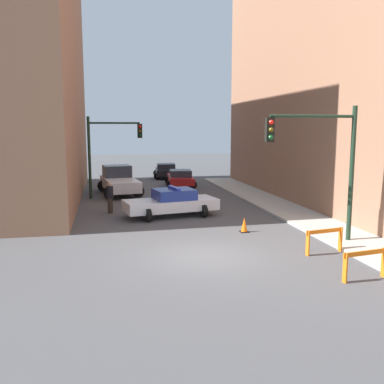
{
  "coord_description": "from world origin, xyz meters",
  "views": [
    {
      "loc": [
        -3.4,
        -14.24,
        4.48
      ],
      "look_at": [
        0.85,
        6.73,
        1.28
      ],
      "focal_mm": 40.0,
      "sensor_mm": 36.0,
      "label": 1
    }
  ],
  "objects_px": {
    "white_truck": "(119,181)",
    "barrier_front": "(365,260)",
    "parked_car_near": "(180,178)",
    "police_car": "(172,202)",
    "traffic_light_near": "(325,154)",
    "traffic_light_far": "(107,145)",
    "parked_car_mid": "(166,170)",
    "traffic_cone": "(244,225)",
    "barrier_mid": "(325,237)",
    "pedestrian_crossing": "(110,197)"
  },
  "relations": [
    {
      "from": "police_car",
      "to": "parked_car_near",
      "type": "distance_m",
      "value": 11.15
    },
    {
      "from": "parked_car_near",
      "to": "pedestrian_crossing",
      "type": "height_order",
      "value": "pedestrian_crossing"
    },
    {
      "from": "white_truck",
      "to": "parked_car_near",
      "type": "xyz_separation_m",
      "value": [
        4.75,
        2.72,
        -0.23
      ]
    },
    {
      "from": "white_truck",
      "to": "parked_car_mid",
      "type": "distance_m",
      "value": 9.93
    },
    {
      "from": "parked_car_near",
      "to": "barrier_front",
      "type": "height_order",
      "value": "parked_car_near"
    },
    {
      "from": "white_truck",
      "to": "parked_car_mid",
      "type": "xyz_separation_m",
      "value": [
        4.48,
        8.85,
        -0.23
      ]
    },
    {
      "from": "white_truck",
      "to": "pedestrian_crossing",
      "type": "xyz_separation_m",
      "value": [
        -0.69,
        -6.73,
        -0.04
      ]
    },
    {
      "from": "parked_car_near",
      "to": "barrier_front",
      "type": "bearing_deg",
      "value": -79.63
    },
    {
      "from": "traffic_light_far",
      "to": "parked_car_mid",
      "type": "distance_m",
      "value": 12.14
    },
    {
      "from": "traffic_light_far",
      "to": "barrier_front",
      "type": "distance_m",
      "value": 18.52
    },
    {
      "from": "white_truck",
      "to": "barrier_front",
      "type": "relative_size",
      "value": 3.53
    },
    {
      "from": "traffic_light_far",
      "to": "pedestrian_crossing",
      "type": "xyz_separation_m",
      "value": [
        0.07,
        -4.98,
        -2.54
      ]
    },
    {
      "from": "traffic_light_far",
      "to": "pedestrian_crossing",
      "type": "bearing_deg",
      "value": -89.17
    },
    {
      "from": "barrier_front",
      "to": "police_car",
      "type": "bearing_deg",
      "value": 112.17
    },
    {
      "from": "barrier_front",
      "to": "barrier_mid",
      "type": "height_order",
      "value": "same"
    },
    {
      "from": "traffic_light_far",
      "to": "traffic_cone",
      "type": "xyz_separation_m",
      "value": [
        5.73,
        -10.42,
        -3.08
      ]
    },
    {
      "from": "traffic_light_near",
      "to": "pedestrian_crossing",
      "type": "bearing_deg",
      "value": 135.24
    },
    {
      "from": "pedestrian_crossing",
      "to": "traffic_cone",
      "type": "height_order",
      "value": "pedestrian_crossing"
    },
    {
      "from": "traffic_cone",
      "to": "white_truck",
      "type": "bearing_deg",
      "value": 112.2
    },
    {
      "from": "white_truck",
      "to": "barrier_mid",
      "type": "xyz_separation_m",
      "value": [
        6.77,
        -15.79,
        -0.29
      ]
    },
    {
      "from": "parked_car_near",
      "to": "barrier_mid",
      "type": "distance_m",
      "value": 18.62
    },
    {
      "from": "traffic_light_near",
      "to": "barrier_front",
      "type": "relative_size",
      "value": 3.28
    },
    {
      "from": "parked_car_mid",
      "to": "parked_car_near",
      "type": "bearing_deg",
      "value": -82.24
    },
    {
      "from": "white_truck",
      "to": "barrier_mid",
      "type": "distance_m",
      "value": 17.19
    },
    {
      "from": "barrier_mid",
      "to": "parked_car_mid",
      "type": "bearing_deg",
      "value": 95.31
    },
    {
      "from": "traffic_light_near",
      "to": "parked_car_mid",
      "type": "height_order",
      "value": "traffic_light_near"
    },
    {
      "from": "traffic_light_near",
      "to": "police_car",
      "type": "distance_m",
      "value": 8.56
    },
    {
      "from": "traffic_light_near",
      "to": "white_truck",
      "type": "bearing_deg",
      "value": 116.43
    },
    {
      "from": "police_car",
      "to": "traffic_cone",
      "type": "relative_size",
      "value": 7.56
    },
    {
      "from": "traffic_light_near",
      "to": "barrier_front",
      "type": "distance_m",
      "value": 4.91
    },
    {
      "from": "traffic_light_near",
      "to": "traffic_light_far",
      "type": "height_order",
      "value": "traffic_light_near"
    },
    {
      "from": "white_truck",
      "to": "parked_car_near",
      "type": "relative_size",
      "value": 1.26
    },
    {
      "from": "white_truck",
      "to": "traffic_cone",
      "type": "bearing_deg",
      "value": -75.01
    },
    {
      "from": "traffic_light_far",
      "to": "parked_car_near",
      "type": "relative_size",
      "value": 1.17
    },
    {
      "from": "police_car",
      "to": "barrier_front",
      "type": "distance_m",
      "value": 11.16
    },
    {
      "from": "traffic_light_near",
      "to": "barrier_front",
      "type": "xyz_separation_m",
      "value": [
        -0.67,
        -3.89,
        -2.91
      ]
    },
    {
      "from": "traffic_light_near",
      "to": "white_truck",
      "type": "relative_size",
      "value": 0.93
    },
    {
      "from": "police_car",
      "to": "parked_car_near",
      "type": "height_order",
      "value": "police_car"
    },
    {
      "from": "white_truck",
      "to": "parked_car_near",
      "type": "distance_m",
      "value": 5.47
    },
    {
      "from": "police_car",
      "to": "pedestrian_crossing",
      "type": "distance_m",
      "value": 3.4
    },
    {
      "from": "barrier_mid",
      "to": "white_truck",
      "type": "bearing_deg",
      "value": 113.22
    },
    {
      "from": "traffic_light_far",
      "to": "barrier_front",
      "type": "bearing_deg",
      "value": -66.3
    },
    {
      "from": "traffic_light_far",
      "to": "barrier_front",
      "type": "relative_size",
      "value": 3.28
    },
    {
      "from": "pedestrian_crossing",
      "to": "white_truck",
      "type": "bearing_deg",
      "value": 169.96
    },
    {
      "from": "traffic_light_near",
      "to": "traffic_light_far",
      "type": "relative_size",
      "value": 1.0
    },
    {
      "from": "traffic_light_near",
      "to": "barrier_mid",
      "type": "distance_m",
      "value": 3.18
    },
    {
      "from": "parked_car_near",
      "to": "parked_car_mid",
      "type": "xyz_separation_m",
      "value": [
        -0.26,
        6.13,
        0.0
      ]
    },
    {
      "from": "pedestrian_crossing",
      "to": "barrier_mid",
      "type": "height_order",
      "value": "pedestrian_crossing"
    },
    {
      "from": "parked_car_near",
      "to": "pedestrian_crossing",
      "type": "distance_m",
      "value": 10.9
    },
    {
      "from": "parked_car_near",
      "to": "barrier_mid",
      "type": "bearing_deg",
      "value": -78.37
    }
  ]
}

